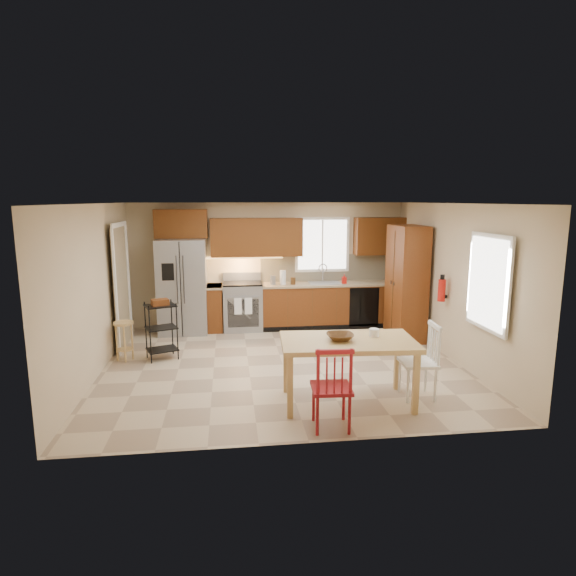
# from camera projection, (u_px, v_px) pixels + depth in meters

# --- Properties ---
(floor) EXTENTS (5.50, 5.50, 0.00)m
(floor) POSITION_uv_depth(u_px,v_px,m) (283.00, 365.00, 7.56)
(floor) COLOR tan
(floor) RESTS_ON ground
(ceiling) EXTENTS (5.50, 5.00, 0.02)m
(ceiling) POSITION_uv_depth(u_px,v_px,m) (282.00, 203.00, 7.11)
(ceiling) COLOR silver
(ceiling) RESTS_ON ground
(wall_back) EXTENTS (5.50, 0.02, 2.50)m
(wall_back) POSITION_uv_depth(u_px,v_px,m) (269.00, 265.00, 9.78)
(wall_back) COLOR #CCB793
(wall_back) RESTS_ON ground
(wall_front) EXTENTS (5.50, 0.02, 2.50)m
(wall_front) POSITION_uv_depth(u_px,v_px,m) (310.00, 330.00, 4.90)
(wall_front) COLOR #CCB793
(wall_front) RESTS_ON ground
(wall_left) EXTENTS (0.02, 5.00, 2.50)m
(wall_left) POSITION_uv_depth(u_px,v_px,m) (95.00, 291.00, 7.00)
(wall_left) COLOR #CCB793
(wall_left) RESTS_ON ground
(wall_right) EXTENTS (0.02, 5.00, 2.50)m
(wall_right) POSITION_uv_depth(u_px,v_px,m) (453.00, 283.00, 7.67)
(wall_right) COLOR #CCB793
(wall_right) RESTS_ON ground
(refrigerator) EXTENTS (0.92, 0.75, 1.82)m
(refrigerator) POSITION_uv_depth(u_px,v_px,m) (183.00, 286.00, 9.26)
(refrigerator) COLOR gray
(refrigerator) RESTS_ON floor
(range_stove) EXTENTS (0.76, 0.63, 0.92)m
(range_stove) POSITION_uv_depth(u_px,v_px,m) (243.00, 307.00, 9.55)
(range_stove) COLOR gray
(range_stove) RESTS_ON floor
(base_cabinet_narrow) EXTENTS (0.30, 0.60, 0.90)m
(base_cabinet_narrow) POSITION_uv_depth(u_px,v_px,m) (215.00, 308.00, 9.49)
(base_cabinet_narrow) COLOR #612F11
(base_cabinet_narrow) RESTS_ON floor
(base_cabinet_run) EXTENTS (2.92, 0.60, 0.90)m
(base_cabinet_run) POSITION_uv_depth(u_px,v_px,m) (333.00, 305.00, 9.79)
(base_cabinet_run) COLOR #612F11
(base_cabinet_run) RESTS_ON floor
(dishwasher) EXTENTS (0.60, 0.02, 0.78)m
(dishwasher) POSITION_uv_depth(u_px,v_px,m) (364.00, 307.00, 9.57)
(dishwasher) COLOR black
(dishwasher) RESTS_ON floor
(backsplash) EXTENTS (2.92, 0.03, 0.55)m
(backsplash) POSITION_uv_depth(u_px,v_px,m) (331.00, 267.00, 9.93)
(backsplash) COLOR beige
(backsplash) RESTS_ON wall_back
(upper_over_fridge) EXTENTS (1.00, 0.35, 0.55)m
(upper_over_fridge) POSITION_uv_depth(u_px,v_px,m) (181.00, 224.00, 9.24)
(upper_over_fridge) COLOR #522D0D
(upper_over_fridge) RESTS_ON wall_back
(upper_left_block) EXTENTS (1.80, 0.35, 0.75)m
(upper_left_block) POSITION_uv_depth(u_px,v_px,m) (257.00, 237.00, 9.47)
(upper_left_block) COLOR #522D0D
(upper_left_block) RESTS_ON wall_back
(upper_right_block) EXTENTS (1.00, 0.35, 0.75)m
(upper_right_block) POSITION_uv_depth(u_px,v_px,m) (379.00, 236.00, 9.78)
(upper_right_block) COLOR #522D0D
(upper_right_block) RESTS_ON wall_back
(window_back) EXTENTS (1.12, 0.04, 1.12)m
(window_back) POSITION_uv_depth(u_px,v_px,m) (322.00, 245.00, 9.82)
(window_back) COLOR white
(window_back) RESTS_ON wall_back
(sink) EXTENTS (0.62, 0.46, 0.16)m
(sink) POSITION_uv_depth(u_px,v_px,m) (324.00, 285.00, 9.69)
(sink) COLOR gray
(sink) RESTS_ON base_cabinet_run
(undercab_glow) EXTENTS (1.60, 0.30, 0.01)m
(undercab_glow) POSITION_uv_depth(u_px,v_px,m) (242.00, 258.00, 9.48)
(undercab_glow) COLOR #FFBF66
(undercab_glow) RESTS_ON wall_back
(soap_bottle) EXTENTS (0.09, 0.09, 0.19)m
(soap_bottle) POSITION_uv_depth(u_px,v_px,m) (344.00, 279.00, 9.61)
(soap_bottle) COLOR #B9140C
(soap_bottle) RESTS_ON base_cabinet_run
(paper_towel) EXTENTS (0.12, 0.12, 0.28)m
(paper_towel) POSITION_uv_depth(u_px,v_px,m) (283.00, 277.00, 9.50)
(paper_towel) COLOR white
(paper_towel) RESTS_ON base_cabinet_run
(canister_steel) EXTENTS (0.11, 0.11, 0.18)m
(canister_steel) POSITION_uv_depth(u_px,v_px,m) (273.00, 280.00, 9.49)
(canister_steel) COLOR gray
(canister_steel) RESTS_ON base_cabinet_run
(canister_wood) EXTENTS (0.10, 0.10, 0.14)m
(canister_wood) POSITION_uv_depth(u_px,v_px,m) (293.00, 281.00, 9.51)
(canister_wood) COLOR #523315
(canister_wood) RESTS_ON base_cabinet_run
(pantry) EXTENTS (0.50, 0.95, 2.10)m
(pantry) POSITION_uv_depth(u_px,v_px,m) (406.00, 283.00, 8.84)
(pantry) COLOR #612F11
(pantry) RESTS_ON floor
(fire_extinguisher) EXTENTS (0.12, 0.12, 0.36)m
(fire_extinguisher) POSITION_uv_depth(u_px,v_px,m) (442.00, 290.00, 7.83)
(fire_extinguisher) COLOR #B9140C
(fire_extinguisher) RESTS_ON wall_right
(window_right) EXTENTS (0.04, 1.02, 1.32)m
(window_right) POSITION_uv_depth(u_px,v_px,m) (489.00, 283.00, 6.51)
(window_right) COLOR white
(window_right) RESTS_ON wall_right
(doorway) EXTENTS (0.04, 0.95, 2.10)m
(doorway) POSITION_uv_depth(u_px,v_px,m) (121.00, 288.00, 8.32)
(doorway) COLOR #8C7A59
(doorway) RESTS_ON wall_left
(dining_table) EXTENTS (1.73, 1.04, 0.82)m
(dining_table) POSITION_uv_depth(u_px,v_px,m) (347.00, 372.00, 6.09)
(dining_table) COLOR tan
(dining_table) RESTS_ON floor
(chair_red) EXTENTS (0.49, 0.49, 0.98)m
(chair_red) POSITION_uv_depth(u_px,v_px,m) (331.00, 386.00, 5.39)
(chair_red) COLOR maroon
(chair_red) RESTS_ON floor
(chair_white) EXTENTS (0.49, 0.49, 0.98)m
(chair_white) POSITION_uv_depth(u_px,v_px,m) (418.00, 361.00, 6.24)
(chair_white) COLOR white
(chair_white) RESTS_ON floor
(table_bowl) EXTENTS (0.36, 0.36, 0.08)m
(table_bowl) POSITION_uv_depth(u_px,v_px,m) (340.00, 340.00, 6.00)
(table_bowl) COLOR #523315
(table_bowl) RESTS_ON dining_table
(table_jar) EXTENTS (0.14, 0.14, 0.15)m
(table_jar) POSITION_uv_depth(u_px,v_px,m) (374.00, 334.00, 6.15)
(table_jar) COLOR white
(table_jar) RESTS_ON dining_table
(bar_stool) EXTENTS (0.36, 0.36, 0.64)m
(bar_stool) POSITION_uv_depth(u_px,v_px,m) (125.00, 341.00, 7.72)
(bar_stool) COLOR tan
(bar_stool) RESTS_ON floor
(utility_cart) EXTENTS (0.57, 0.51, 0.94)m
(utility_cart) POSITION_uv_depth(u_px,v_px,m) (161.00, 331.00, 7.77)
(utility_cart) COLOR black
(utility_cart) RESTS_ON floor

